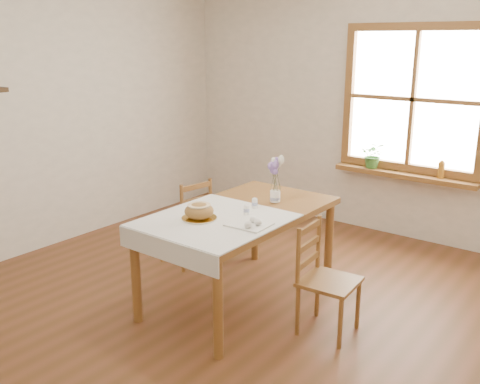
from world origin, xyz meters
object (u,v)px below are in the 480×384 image
at_px(dining_table, 240,221).
at_px(bread_plate, 199,218).
at_px(flower_vase, 275,197).
at_px(chair_right, 330,280).
at_px(chair_left, 185,221).

relative_size(dining_table, bread_plate, 6.40).
bearing_deg(flower_vase, chair_right, -26.53).
height_order(chair_left, bread_plate, chair_left).
height_order(dining_table, bread_plate, bread_plate).
bearing_deg(dining_table, bread_plate, -104.84).
height_order(dining_table, chair_right, chair_right).
xyz_separation_m(dining_table, flower_vase, (0.10, 0.34, 0.13)).
bearing_deg(bread_plate, dining_table, 75.16).
height_order(chair_right, flower_vase, flower_vase).
relative_size(chair_left, chair_right, 1.02).
bearing_deg(flower_vase, chair_left, -176.75).
distance_m(dining_table, chair_right, 0.84).
xyz_separation_m(chair_left, chair_right, (1.66, -0.30, -0.01)).
distance_m(dining_table, flower_vase, 0.38).
relative_size(chair_right, flower_vase, 8.74).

